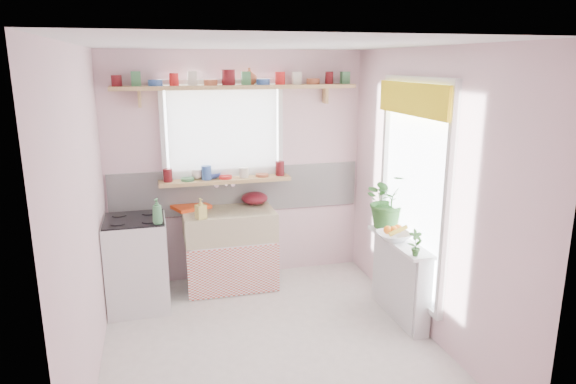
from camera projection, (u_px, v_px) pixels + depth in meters
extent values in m
plane|color=white|center=(271.00, 345.00, 4.42)|extent=(3.20, 3.20, 0.00)
plane|color=white|center=(269.00, 44.00, 3.81)|extent=(3.20, 3.20, 0.00)
plane|color=beige|center=(237.00, 167.00, 5.61)|extent=(2.80, 0.00, 2.80)
plane|color=beige|center=(340.00, 288.00, 2.62)|extent=(2.80, 0.00, 2.80)
plane|color=beige|center=(85.00, 219.00, 3.77)|extent=(0.00, 3.20, 3.20)
plane|color=beige|center=(427.00, 195.00, 4.46)|extent=(0.00, 3.20, 3.20)
cube|color=white|center=(238.00, 190.00, 5.66)|extent=(2.74, 0.03, 0.50)
cube|color=#D28795|center=(239.00, 207.00, 5.71)|extent=(2.74, 0.02, 0.12)
cube|color=white|center=(223.00, 132.00, 5.47)|extent=(1.20, 0.01, 1.00)
cube|color=white|center=(223.00, 132.00, 5.41)|extent=(1.15, 0.02, 0.95)
cube|color=white|center=(415.00, 189.00, 4.65)|extent=(0.01, 1.10, 1.90)
cube|color=yellow|center=(412.00, 99.00, 4.43)|extent=(0.03, 1.20, 0.28)
cube|color=white|center=(230.00, 262.00, 5.54)|extent=(0.85, 0.55, 0.55)
cube|color=#D4503E|center=(234.00, 272.00, 5.27)|extent=(0.95, 0.02, 0.53)
cube|color=#C8B792|center=(229.00, 224.00, 5.43)|extent=(0.95, 0.55, 0.30)
cylinder|color=silver|center=(225.00, 183.00, 5.57)|extent=(0.03, 0.22, 0.03)
cube|color=white|center=(137.00, 264.00, 5.02)|extent=(0.58, 0.58, 0.90)
cube|color=black|center=(134.00, 220.00, 4.91)|extent=(0.56, 0.56, 0.02)
cylinder|color=black|center=(118.00, 224.00, 4.74)|extent=(0.14, 0.14, 0.01)
cylinder|color=black|center=(149.00, 221.00, 4.81)|extent=(0.14, 0.14, 0.01)
cylinder|color=black|center=(119.00, 215.00, 5.00)|extent=(0.14, 0.14, 0.01)
cylinder|color=black|center=(149.00, 213.00, 5.07)|extent=(0.14, 0.14, 0.01)
cube|color=white|center=(400.00, 280.00, 4.84)|extent=(0.15, 0.90, 0.75)
cube|color=white|center=(399.00, 241.00, 4.74)|extent=(0.22, 0.95, 0.03)
cube|color=tan|center=(226.00, 180.00, 5.49)|extent=(1.40, 0.22, 0.04)
cube|color=tan|center=(237.00, 87.00, 5.28)|extent=(2.52, 0.24, 0.04)
cylinder|color=#590F14|center=(117.00, 80.00, 4.97)|extent=(0.11, 0.11, 0.12)
cylinder|color=#3F7F4C|center=(136.00, 80.00, 5.01)|extent=(0.11, 0.11, 0.12)
cylinder|color=#3359A5|center=(155.00, 83.00, 5.06)|extent=(0.11, 0.11, 0.06)
cylinder|color=red|center=(174.00, 80.00, 5.10)|extent=(0.11, 0.11, 0.12)
cylinder|color=silver|center=(192.00, 79.00, 5.15)|extent=(0.11, 0.11, 0.12)
cylinder|color=#A55133|center=(211.00, 82.00, 5.20)|extent=(0.11, 0.11, 0.06)
cylinder|color=#590F14|center=(228.00, 79.00, 5.24)|extent=(0.11, 0.11, 0.12)
cylinder|color=#3F7F4C|center=(246.00, 79.00, 5.28)|extent=(0.11, 0.11, 0.12)
cylinder|color=#3359A5|center=(263.00, 82.00, 5.33)|extent=(0.11, 0.11, 0.06)
cylinder|color=red|center=(280.00, 79.00, 5.37)|extent=(0.11, 0.11, 0.12)
cylinder|color=silver|center=(297.00, 79.00, 5.42)|extent=(0.11, 0.11, 0.12)
cylinder|color=#A55133|center=(313.00, 81.00, 5.47)|extent=(0.11, 0.11, 0.06)
cylinder|color=#590F14|center=(329.00, 78.00, 5.51)|extent=(0.11, 0.11, 0.12)
cylinder|color=#3F7F4C|center=(345.00, 78.00, 5.55)|extent=(0.11, 0.11, 0.12)
cylinder|color=#590F14|center=(166.00, 176.00, 5.32)|extent=(0.11, 0.11, 0.12)
cylinder|color=#3F7F4C|center=(186.00, 175.00, 5.37)|extent=(0.11, 0.11, 0.12)
cylinder|color=#3359A5|center=(206.00, 177.00, 5.43)|extent=(0.11, 0.11, 0.06)
cylinder|color=red|center=(225.00, 173.00, 5.47)|extent=(0.11, 0.11, 0.12)
cylinder|color=silver|center=(244.00, 172.00, 5.52)|extent=(0.11, 0.11, 0.12)
cylinder|color=#A55133|center=(263.00, 174.00, 5.58)|extent=(0.11, 0.11, 0.06)
cylinder|color=#590F14|center=(282.00, 170.00, 5.63)|extent=(0.11, 0.11, 0.12)
cube|color=#E24214|center=(191.00, 207.00, 5.48)|extent=(0.44, 0.39, 0.04)
ellipsoid|color=#570F19|center=(255.00, 198.00, 5.65)|extent=(0.36, 0.36, 0.13)
imported|color=#2E6428|center=(388.00, 200.00, 5.05)|extent=(0.52, 0.45, 0.56)
imported|color=silver|center=(393.00, 236.00, 4.72)|extent=(0.31, 0.31, 0.08)
imported|color=#336829|center=(416.00, 243.00, 4.32)|extent=(0.13, 0.09, 0.23)
imported|color=#D8C760|center=(201.00, 209.00, 5.11)|extent=(0.12, 0.12, 0.21)
imported|color=white|center=(198.00, 174.00, 5.46)|extent=(0.17, 0.17, 0.10)
imported|color=#2F459A|center=(211.00, 175.00, 5.50)|extent=(0.20, 0.20, 0.06)
imported|color=#B15A36|center=(249.00, 76.00, 5.34)|extent=(0.21, 0.21, 0.17)
imported|color=#458A53|center=(157.00, 211.00, 4.73)|extent=(0.12, 0.12, 0.24)
sphere|color=orange|center=(394.00, 230.00, 4.71)|extent=(0.08, 0.08, 0.08)
sphere|color=orange|center=(398.00, 229.00, 4.75)|extent=(0.08, 0.08, 0.08)
sphere|color=orange|center=(388.00, 230.00, 4.71)|extent=(0.08, 0.08, 0.08)
cylinder|color=gold|center=(398.00, 231.00, 4.66)|extent=(0.18, 0.04, 0.10)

